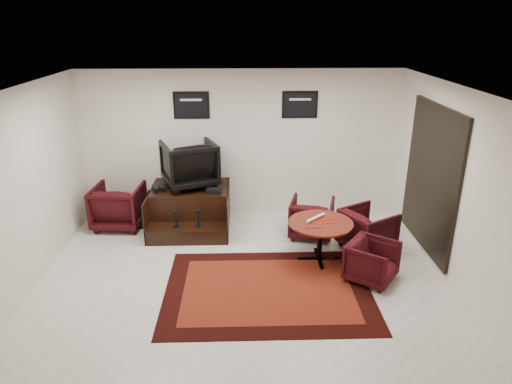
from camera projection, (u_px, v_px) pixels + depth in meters
ground at (242, 278)px, 6.84m from camera, size 6.00×6.00×0.00m
room_shell at (270, 161)px, 6.33m from camera, size 6.02×5.02×2.81m
area_rug at (268, 289)px, 6.54m from camera, size 2.94×2.20×0.01m
shine_podium at (191, 208)px, 8.47m from camera, size 1.43×1.47×0.73m
shine_chair at (189, 162)px, 8.30m from camera, size 1.15×1.12×0.93m
shoes_pair at (159, 188)px, 8.21m from camera, size 0.28×0.30×0.09m
polish_kit at (213, 191)px, 8.09m from camera, size 0.26×0.19×0.09m
umbrella_black at (145, 209)px, 8.30m from camera, size 0.29×0.11×0.79m
umbrella_hooked at (144, 208)px, 8.35m from camera, size 0.29×0.11×0.78m
armchair_side at (119, 204)px, 8.40m from camera, size 0.92×0.87×0.88m
meeting_table at (321, 227)px, 7.16m from camera, size 1.01×1.01×0.66m
table_chair_back at (312, 216)px, 8.04m from camera, size 0.88×0.85×0.75m
table_chair_window at (368, 227)px, 7.59m from camera, size 0.98×1.00×0.77m
table_chair_corner at (372, 260)px, 6.67m from camera, size 0.88×0.89×0.67m
paper_roll at (316, 218)px, 7.22m from camera, size 0.34×0.33×0.05m
table_clutter at (323, 223)px, 7.10m from camera, size 0.56×0.39×0.01m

